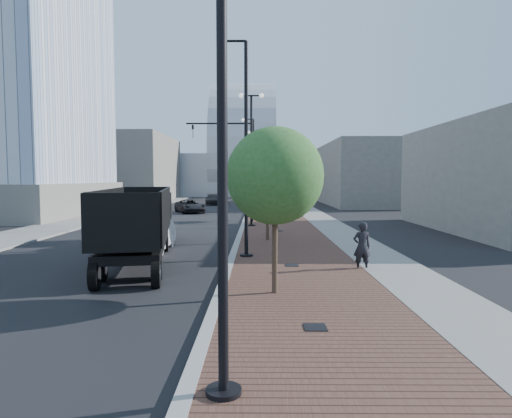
{
  "coord_description": "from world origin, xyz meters",
  "views": [
    {
      "loc": [
        1.15,
        -8.54,
        3.44
      ],
      "look_at": [
        1.0,
        12.0,
        2.0
      ],
      "focal_mm": 30.71,
      "sensor_mm": 36.0,
      "label": 1
    }
  ],
  "objects_px": {
    "dump_truck": "(146,224)",
    "dark_car_mid": "(190,206)",
    "pedestrian": "(362,247)",
    "white_sedan": "(152,236)"
  },
  "relations": [
    {
      "from": "dark_car_mid",
      "to": "white_sedan",
      "type": "bearing_deg",
      "value": -108.94
    },
    {
      "from": "white_sedan",
      "to": "dark_car_mid",
      "type": "xyz_separation_m",
      "value": [
        -1.86,
        23.12,
        -0.07
      ]
    },
    {
      "from": "dump_truck",
      "to": "pedestrian",
      "type": "bearing_deg",
      "value": -36.41
    },
    {
      "from": "dump_truck",
      "to": "white_sedan",
      "type": "relative_size",
      "value": 3.03
    },
    {
      "from": "pedestrian",
      "to": "dark_car_mid",
      "type": "bearing_deg",
      "value": -73.93
    },
    {
      "from": "dump_truck",
      "to": "pedestrian",
      "type": "relative_size",
      "value": 7.37
    },
    {
      "from": "dump_truck",
      "to": "white_sedan",
      "type": "bearing_deg",
      "value": -44.09
    },
    {
      "from": "dump_truck",
      "to": "dark_car_mid",
      "type": "relative_size",
      "value": 2.81
    },
    {
      "from": "dark_car_mid",
      "to": "pedestrian",
      "type": "bearing_deg",
      "value": -92.17
    },
    {
      "from": "dump_truck",
      "to": "pedestrian",
      "type": "distance_m",
      "value": 10.34
    }
  ]
}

